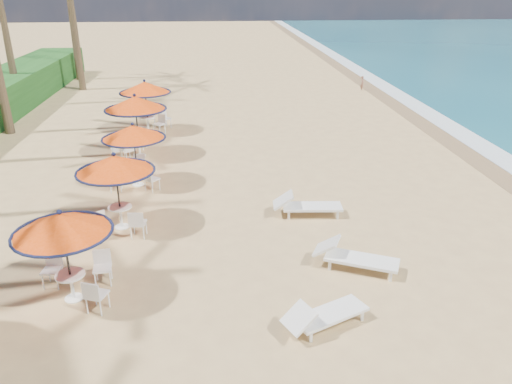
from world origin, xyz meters
TOP-DOWN VIEW (x-y plane):
  - ground at (0.00, 0.00)m, footprint 160.00×160.00m
  - foam_strip at (9.30, 10.00)m, footprint 1.20×140.00m
  - wetsand_band at (8.40, 10.00)m, footprint 1.40×140.00m
  - station_0 at (-5.34, 0.42)m, footprint 2.12×2.12m
  - station_1 at (-4.86, 3.79)m, footprint 2.19×2.19m
  - station_2 at (-4.82, 7.06)m, footprint 2.15×2.15m
  - station_3 at (-5.21, 10.22)m, footprint 2.44×2.50m
  - station_4 at (-5.12, 13.77)m, footprint 2.35×2.35m
  - lounger_near at (-0.02, -1.08)m, footprint 1.95×1.34m
  - lounger_mid at (1.19, 1.09)m, footprint 2.15×1.45m
  - lounger_far at (0.55, 4.18)m, footprint 2.11×0.79m
  - person at (7.47, 22.23)m, footprint 0.27×0.37m

SIDE VIEW (x-z plane):
  - ground at x=0.00m, z-range 0.00..0.00m
  - foam_strip at x=9.30m, z-range -0.02..0.02m
  - wetsand_band at x=8.40m, z-range -0.01..0.01m
  - lounger_near at x=-0.02m, z-range -0.02..0.65m
  - lounger_mid at x=1.19m, z-range -0.02..0.72m
  - lounger_far at x=0.55m, z-range -0.02..0.72m
  - person at x=7.47m, z-range 0.00..0.95m
  - station_0 at x=-5.34m, z-range 0.51..2.72m
  - station_2 at x=-4.82m, z-range 0.52..2.76m
  - station_1 at x=-4.86m, z-range 0.60..2.88m
  - station_4 at x=-5.12m, z-range 0.57..3.02m
  - station_3 at x=-5.21m, z-range 0.59..3.13m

